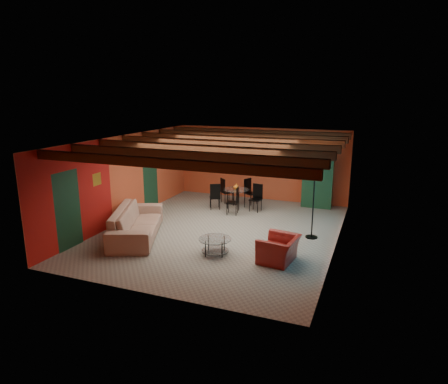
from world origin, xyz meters
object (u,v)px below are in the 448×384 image
at_px(sofa, 137,222).
at_px(coffee_table, 215,246).
at_px(dining_table, 236,195).
at_px(potted_plant, 320,150).
at_px(armchair, 279,249).
at_px(floor_lamp, 313,202).
at_px(armoire, 318,182).
at_px(vase, 236,179).

relative_size(sofa, coffee_table, 3.48).
relative_size(dining_table, potted_plant, 3.46).
relative_size(sofa, armchair, 2.96).
xyz_separation_m(coffee_table, floor_lamp, (2.08, 2.07, 0.83)).
relative_size(sofa, dining_table, 1.59).
bearing_deg(coffee_table, potted_plant, 71.95).
distance_m(coffee_table, floor_lamp, 3.05).
bearing_deg(armoire, armchair, -91.75).
distance_m(coffee_table, potted_plant, 5.88).
bearing_deg(armchair, coffee_table, -77.94).
distance_m(floor_lamp, potted_plant, 3.41).
distance_m(armchair, coffee_table, 1.61).
distance_m(armchair, armoire, 5.21).
height_order(coffee_table, floor_lamp, floor_lamp).
bearing_deg(sofa, armchair, -115.82).
bearing_deg(potted_plant, vase, -154.57).
relative_size(armoire, potted_plant, 3.38).
bearing_deg(armchair, armoire, -174.44).
bearing_deg(armoire, floor_lamp, -84.22).
relative_size(sofa, potted_plant, 5.49).
relative_size(armchair, coffee_table, 1.18).
bearing_deg(dining_table, coffee_table, -77.62).
bearing_deg(potted_plant, floor_lamp, -83.91).
distance_m(dining_table, potted_plant, 3.30).
distance_m(sofa, dining_table, 4.06).
distance_m(dining_table, vase, 0.57).
relative_size(floor_lamp, potted_plant, 3.99).
distance_m(coffee_table, armoire, 5.63).
relative_size(coffee_table, vase, 3.98).
height_order(armchair, dining_table, dining_table).
bearing_deg(vase, dining_table, 0.00).
distance_m(coffee_table, vase, 4.25).
relative_size(floor_lamp, vase, 10.05).
bearing_deg(potted_plant, sofa, -130.69).
bearing_deg(vase, floor_lamp, -33.88).
bearing_deg(sofa, armoire, -63.59).
bearing_deg(armoire, dining_table, -154.88).
distance_m(armchair, dining_table, 4.65).
xyz_separation_m(dining_table, floor_lamp, (2.97, -1.99, 0.57)).
bearing_deg(potted_plant, coffee_table, -108.05).
height_order(armoire, vase, armoire).
bearing_deg(dining_table, armoire, 25.43).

